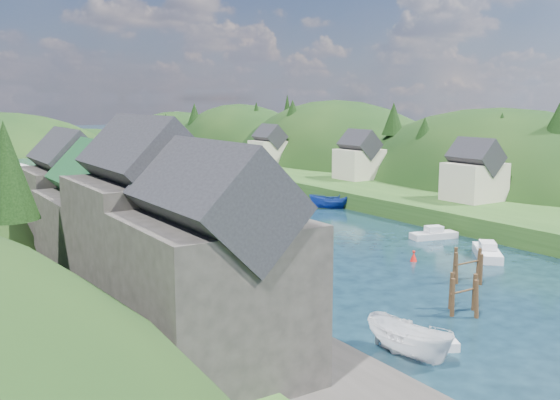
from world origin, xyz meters
TOP-DOWN VIEW (x-y plane):
  - ground at (0.00, 50.00)m, footprint 600.00×600.00m
  - hillside_right at (45.00, 75.00)m, footprint 36.00×245.56m
  - far_hills at (1.22, 174.01)m, footprint 103.00×68.00m
  - hill_trees at (-0.15, 65.17)m, footprint 90.84×148.89m
  - quay_left at (-24.00, 20.00)m, footprint 12.00×110.00m
  - terrace_left_grass at (-31.00, 20.00)m, footprint 12.00×110.00m
  - quayside_buildings at (-26.00, 6.39)m, footprint 8.00×35.84m
  - boat_sheds at (-26.00, 39.00)m, footprint 7.00×21.00m
  - terrace_right at (25.00, 40.00)m, footprint 16.00×120.00m
  - right_bank_cottages at (28.00, 48.33)m, footprint 9.00×59.24m
  - piling_cluster_near at (-3.86, -3.03)m, footprint 2.86×2.71m
  - piling_cluster_far at (3.00, 2.44)m, footprint 3.43×3.17m
  - channel_buoy_near at (3.96, 9.89)m, footprint 0.70×0.70m
  - channel_buoy_far at (-2.69, 20.69)m, footprint 0.70×0.70m
  - moored_boats at (-1.45, 21.31)m, footprint 37.82×81.33m

SIDE VIEW (x-z plane):
  - far_hills at x=1.22m, z-range -32.80..11.20m
  - hillside_right at x=45.00m, z-range -31.41..16.59m
  - ground at x=0.00m, z-range 0.00..0.00m
  - channel_buoy_near at x=3.96m, z-range -0.07..1.03m
  - channel_buoy_far at x=-2.69m, z-range -0.07..1.03m
  - moored_boats at x=-1.45m, z-range -0.57..1.94m
  - quay_left at x=-24.00m, z-range 0.00..2.00m
  - piling_cluster_far at x=3.00m, z-range -0.57..2.80m
  - piling_cluster_near at x=-3.86m, z-range -0.57..2.90m
  - terrace_right at x=25.00m, z-range 0.00..2.40m
  - terrace_left_grass at x=-31.00m, z-range 0.00..2.50m
  - boat_sheds at x=-26.00m, z-range 1.52..9.02m
  - right_bank_cottages at x=28.00m, z-range 1.64..10.05m
  - quayside_buildings at x=-26.00m, z-range 0.64..13.54m
  - hill_trees at x=-0.15m, z-range 5.09..17.14m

